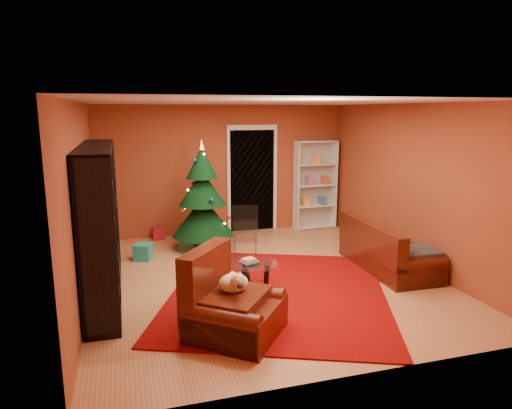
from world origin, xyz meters
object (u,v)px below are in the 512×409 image
object	(u,v)px
christmas_tree	(203,196)
acrylic_chair	(245,238)
gift_box_red	(159,233)
rug	(278,293)
gift_box_green	(188,243)
white_bookshelf	(315,185)
dog	(233,283)
sofa	(389,245)
armchair	(236,302)
gift_box_teal	(143,252)
media_unit	(101,223)
coffee_table	(253,275)

from	to	relation	value
christmas_tree	acrylic_chair	world-z (taller)	christmas_tree
gift_box_red	christmas_tree	bearing A→B (deg)	-48.92
rug	gift_box_green	bearing A→B (deg)	111.07
white_bookshelf	dog	size ratio (longest dim) A/B	4.79
christmas_tree	white_bookshelf	distance (m)	2.69
dog	acrylic_chair	bearing A→B (deg)	20.17
christmas_tree	dog	world-z (taller)	christmas_tree
sofa	gift_box_green	bearing A→B (deg)	58.38
gift_box_red	dog	world-z (taller)	dog
armchair	dog	size ratio (longest dim) A/B	2.55
rug	white_bookshelf	world-z (taller)	white_bookshelf
rug	gift_box_teal	size ratio (longest dim) A/B	12.34
gift_box_green	acrylic_chair	world-z (taller)	acrylic_chair
rug	gift_box_green	distance (m)	2.53
media_unit	sofa	world-z (taller)	media_unit
white_bookshelf	acrylic_chair	bearing A→B (deg)	-138.92
gift_box_teal	sofa	bearing A→B (deg)	-22.86
armchair	acrylic_chair	bearing A→B (deg)	20.85
gift_box_red	acrylic_chair	bearing A→B (deg)	-55.54
dog	gift_box_green	bearing A→B (deg)	39.14
christmas_tree	sofa	distance (m)	3.31
rug	armchair	xyz separation A→B (m)	(-0.85, -0.99, 0.39)
sofa	acrylic_chair	size ratio (longest dim) A/B	2.19
gift_box_green	gift_box_red	distance (m)	1.00
sofa	acrylic_chair	world-z (taller)	acrylic_chair
dog	white_bookshelf	bearing A→B (deg)	4.24
gift_box_red	white_bookshelf	xyz separation A→B (m)	(3.30, -0.02, 0.82)
gift_box_teal	acrylic_chair	xyz separation A→B (m)	(1.62, -0.63, 0.28)
gift_box_teal	sofa	xyz separation A→B (m)	(3.73, -1.57, 0.26)
gift_box_green	coffee_table	size ratio (longest dim) A/B	0.39
gift_box_teal	dog	xyz separation A→B (m)	(0.86, -2.96, 0.46)
rug	coffee_table	bearing A→B (deg)	133.46
dog	sofa	bearing A→B (deg)	-26.01
christmas_tree	gift_box_teal	world-z (taller)	christmas_tree
sofa	gift_box_teal	bearing A→B (deg)	68.56
gift_box_teal	dog	world-z (taller)	dog
gift_box_green	sofa	xyz separation A→B (m)	(2.92, -1.90, 0.25)
media_unit	sofa	bearing A→B (deg)	-2.26
gift_box_red	white_bookshelf	distance (m)	3.40
coffee_table	dog	bearing A→B (deg)	-115.19
rug	coffee_table	size ratio (longest dim) A/B	4.65
dog	christmas_tree	bearing A→B (deg)	34.16
gift_box_teal	armchair	size ratio (longest dim) A/B	0.27
gift_box_red	sofa	xyz separation A→B (m)	(3.37, -2.79, 0.28)
gift_box_red	acrylic_chair	xyz separation A→B (m)	(1.26, -1.84, 0.31)
armchair	sofa	size ratio (longest dim) A/B	0.56
dog	sofa	size ratio (longest dim) A/B	0.22
media_unit	armchair	world-z (taller)	media_unit
armchair	acrylic_chair	size ratio (longest dim) A/B	1.22
rug	dog	world-z (taller)	dog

